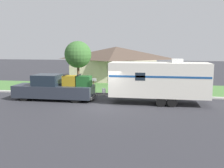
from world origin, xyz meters
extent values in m
plane|color=#2D2D33|center=(0.00, 0.00, 0.00)|extent=(120.00, 120.00, 0.00)
cube|color=beige|center=(0.00, 3.75, 0.07)|extent=(80.00, 0.30, 0.14)
cube|color=#477538|center=(0.00, 7.40, 0.01)|extent=(80.00, 7.00, 0.03)
cube|color=beige|center=(-1.25, 14.40, 1.33)|extent=(10.19, 7.26, 2.66)
pyramid|color=#4C3D33|center=(-1.25, 14.40, 3.45)|extent=(11.01, 7.84, 1.57)
cube|color=#4C3828|center=(-1.25, 10.81, 1.05)|extent=(1.00, 0.06, 2.10)
cylinder|color=black|center=(-6.50, 0.42, 0.42)|extent=(0.84, 0.28, 0.84)
cylinder|color=black|center=(-6.50, 2.01, 0.42)|extent=(0.84, 0.28, 0.84)
cylinder|color=black|center=(-2.30, 0.42, 0.42)|extent=(0.84, 0.28, 0.84)
cylinder|color=black|center=(-2.30, 2.01, 0.42)|extent=(0.84, 0.28, 0.84)
cube|color=#282D38|center=(-5.57, 1.22, 0.71)|extent=(3.89, 1.96, 0.95)
cube|color=#19232D|center=(-4.87, 1.22, 1.61)|extent=(2.02, 1.80, 0.86)
cube|color=#282D38|center=(-2.39, 1.22, 0.71)|extent=(2.48, 1.96, 0.95)
cube|color=#333333|center=(-1.09, 1.22, 0.35)|extent=(0.12, 1.76, 0.20)
cube|color=olive|center=(-2.94, 1.22, 1.58)|extent=(1.14, 0.82, 0.80)
cube|color=black|center=(-3.30, 1.22, 2.06)|extent=(0.10, 0.90, 0.08)
cube|color=#194C1E|center=(-1.85, 1.22, 1.58)|extent=(1.14, 0.82, 0.80)
cube|color=black|center=(-2.21, 1.22, 2.06)|extent=(0.10, 0.90, 0.08)
cylinder|color=black|center=(4.10, 0.25, 0.35)|extent=(0.70, 0.22, 0.70)
cylinder|color=black|center=(4.10, 2.18, 0.35)|extent=(0.70, 0.22, 0.70)
cylinder|color=black|center=(4.87, 0.25, 0.35)|extent=(0.70, 0.22, 0.70)
cylinder|color=black|center=(4.87, 2.18, 0.35)|extent=(0.70, 0.22, 0.70)
cube|color=silver|center=(3.90, 1.22, 1.83)|extent=(7.23, 2.21, 2.51)
cube|color=navy|center=(3.90, 0.10, 2.15)|extent=(7.08, 0.01, 0.14)
cube|color=#383838|center=(-0.31, 1.22, 0.63)|extent=(1.19, 0.12, 0.10)
cylinder|color=silver|center=(-0.25, 1.22, 0.86)|extent=(0.28, 0.28, 0.36)
cube|color=silver|center=(5.21, 1.22, 3.23)|extent=(0.80, 0.68, 0.28)
cube|color=#19232D|center=(2.60, 0.10, 2.15)|extent=(0.70, 0.01, 0.56)
cylinder|color=brown|center=(-1.86, 4.53, 0.57)|extent=(0.09, 0.09, 1.15)
cube|color=#B2B2B2|center=(-1.86, 4.53, 1.26)|extent=(0.48, 0.20, 0.22)
cylinder|color=brown|center=(-3.60, 5.50, 1.27)|extent=(0.24, 0.24, 2.55)
sphere|color=#38662D|center=(-3.60, 5.50, 3.50)|extent=(2.55, 2.55, 2.55)
camera|label=1|loc=(3.49, -17.46, 4.25)|focal=40.00mm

